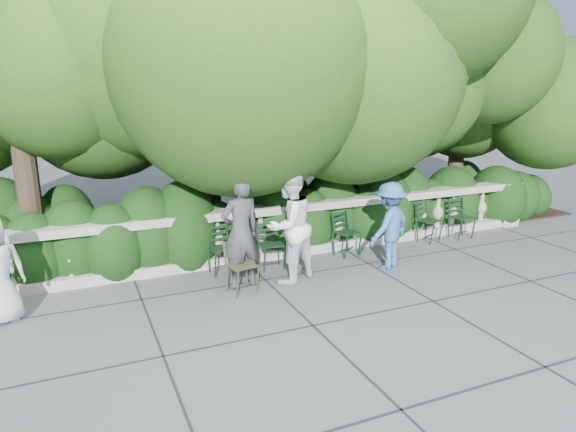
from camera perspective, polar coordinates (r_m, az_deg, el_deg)
name	(u,v)px	position (r m, az deg, el deg)	size (l,w,h in m)	color
ground	(314,293)	(8.09, 2.86, -8.53)	(90.00, 90.00, 0.00)	#505257
balustrade	(271,233)	(9.47, -1.93, -1.88)	(12.00, 0.44, 1.00)	#9E998E
shrub_hedge	(250,240)	(10.69, -4.28, -2.69)	(15.00, 2.60, 1.70)	black
tree_canopy	(276,41)	(10.66, -1.40, 18.85)	(15.04, 6.52, 6.78)	#3F3023
chair_b	(225,276)	(8.82, -6.97, -6.60)	(0.44, 0.48, 0.84)	black
chair_c	(274,271)	(8.95, -1.54, -6.18)	(0.44, 0.48, 0.84)	black
chair_d	(352,257)	(9.72, 7.07, -4.56)	(0.44, 0.48, 0.84)	black
chair_e	(465,240)	(11.31, 19.06, -2.50)	(0.44, 0.48, 0.84)	black
chair_f	(434,243)	(10.90, 15.96, -2.89)	(0.44, 0.48, 0.84)	black
chair_weathered	(247,296)	(8.01, -4.57, -8.80)	(0.44, 0.48, 0.84)	black
person_woman_grey	(241,233)	(8.04, -5.29, -1.84)	(0.66, 0.43, 1.82)	#3D3D41
person_casual_man	(289,226)	(8.26, 0.13, -1.08)	(0.91, 0.71, 1.88)	white
person_older_blue	(389,226)	(9.08, 11.20, -1.06)	(0.99, 0.57, 1.53)	#35619F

